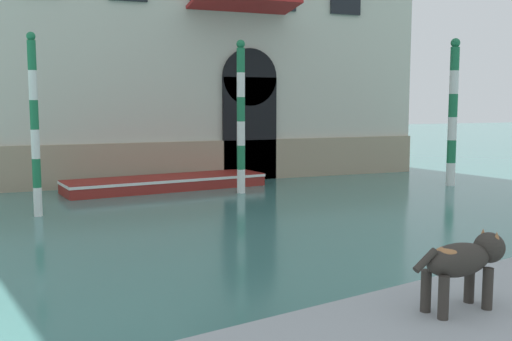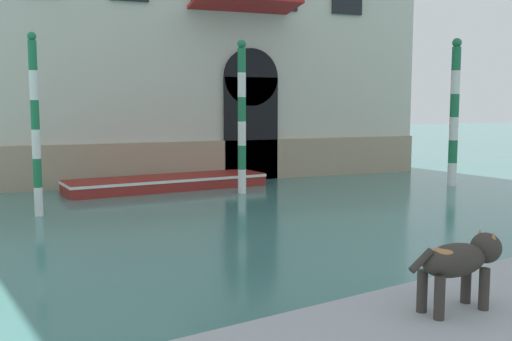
{
  "view_description": "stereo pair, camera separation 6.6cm",
  "coord_description": "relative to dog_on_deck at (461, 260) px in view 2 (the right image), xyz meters",
  "views": [
    {
      "loc": [
        -3.06,
        2.64,
        2.61
      ],
      "look_at": [
        1.54,
        13.91,
        1.2
      ],
      "focal_mm": 42.0,
      "sensor_mm": 36.0,
      "label": 1
    },
    {
      "loc": [
        -2.99,
        2.62,
        2.61
      ],
      "look_at": [
        1.54,
        13.91,
        1.2
      ],
      "focal_mm": 42.0,
      "sensor_mm": 36.0,
      "label": 2
    }
  ],
  "objects": [
    {
      "name": "mooring_pole_0",
      "position": [
        -3.33,
        10.1,
        0.93
      ],
      "size": [
        0.2,
        0.2,
        4.14
      ],
      "color": "white",
      "rests_on": "ground_plane"
    },
    {
      "name": "boat_moored_near_palazzo",
      "position": [
        0.38,
        13.13,
        -0.95
      ],
      "size": [
        6.13,
        2.25,
        0.38
      ],
      "rotation": [
        0.0,
        0.0,
        0.13
      ],
      "color": "maroon",
      "rests_on": "ground_plane"
    },
    {
      "name": "mooring_pole_1",
      "position": [
        8.8,
        10.59,
        1.13
      ],
      "size": [
        0.28,
        0.28,
        4.52
      ],
      "color": "white",
      "rests_on": "ground_plane"
    },
    {
      "name": "dog_on_deck",
      "position": [
        0.0,
        0.0,
        0.0
      ],
      "size": [
        1.07,
        0.38,
        0.71
      ],
      "rotation": [
        0.0,
        0.0,
        0.1
      ],
      "color": "#332D28",
      "rests_on": "boat_foreground"
    },
    {
      "name": "mooring_pole_2",
      "position": [
        2.2,
        11.61,
        1.02
      ],
      "size": [
        0.24,
        0.24,
        4.32
      ],
      "color": "white",
      "rests_on": "ground_plane"
    }
  ]
}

